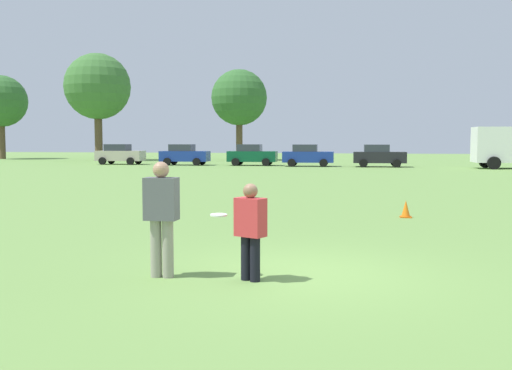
# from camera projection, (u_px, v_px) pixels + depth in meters

# --- Properties ---
(ground_plane) EXTENTS (179.54, 179.54, 0.00)m
(ground_plane) POSITION_uv_depth(u_px,v_px,m) (301.00, 273.00, 9.31)
(ground_plane) COLOR #6B9347
(player_thrower) EXTENTS (0.51, 0.30, 1.81)m
(player_thrower) POSITION_uv_depth(u_px,v_px,m) (162.00, 212.00, 8.99)
(player_thrower) COLOR gray
(player_thrower) RESTS_ON ground
(player_defender) EXTENTS (0.51, 0.42, 1.49)m
(player_defender) POSITION_uv_depth(u_px,v_px,m) (250.00, 227.00, 8.78)
(player_defender) COLOR black
(player_defender) RESTS_ON ground
(frisbee) EXTENTS (0.27, 0.27, 0.04)m
(frisbee) POSITION_uv_depth(u_px,v_px,m) (219.00, 215.00, 9.03)
(frisbee) COLOR white
(traffic_cone) EXTENTS (0.32, 0.32, 0.48)m
(traffic_cone) POSITION_uv_depth(u_px,v_px,m) (406.00, 209.00, 16.10)
(traffic_cone) COLOR #D8590C
(traffic_cone) RESTS_ON ground
(parked_car_near_left) EXTENTS (4.27, 2.36, 1.82)m
(parked_car_near_left) POSITION_uv_depth(u_px,v_px,m) (120.00, 154.00, 52.31)
(parked_car_near_left) COLOR #B7AD99
(parked_car_near_left) RESTS_ON ground
(parked_car_mid_left) EXTENTS (4.27, 2.36, 1.82)m
(parked_car_mid_left) POSITION_uv_depth(u_px,v_px,m) (184.00, 155.00, 50.70)
(parked_car_mid_left) COLOR navy
(parked_car_mid_left) RESTS_ON ground
(parked_car_center) EXTENTS (4.27, 2.36, 1.82)m
(parked_car_center) POSITION_uv_depth(u_px,v_px,m) (252.00, 155.00, 50.01)
(parked_car_center) COLOR #0C4C2D
(parked_car_center) RESTS_ON ground
(parked_car_mid_right) EXTENTS (4.27, 2.36, 1.82)m
(parked_car_mid_right) POSITION_uv_depth(u_px,v_px,m) (308.00, 155.00, 48.26)
(parked_car_mid_right) COLOR navy
(parked_car_mid_right) RESTS_ON ground
(parked_car_near_right) EXTENTS (4.27, 2.36, 1.82)m
(parked_car_near_right) POSITION_uv_depth(u_px,v_px,m) (379.00, 156.00, 47.19)
(parked_car_near_right) COLOR black
(parked_car_near_right) RESTS_ON ground
(tree_west_oak) EXTENTS (6.00, 6.00, 9.74)m
(tree_west_oak) POSITION_uv_depth(u_px,v_px,m) (1.00, 101.00, 67.51)
(tree_west_oak) COLOR brown
(tree_west_oak) RESTS_ON ground
(tree_west_maple) EXTENTS (7.09, 7.09, 11.51)m
(tree_west_maple) POSITION_uv_depth(u_px,v_px,m) (98.00, 87.00, 62.44)
(tree_west_maple) COLOR brown
(tree_west_maple) RESTS_ON ground
(tree_center_elm) EXTENTS (6.07, 6.07, 9.87)m
(tree_center_elm) POSITION_uv_depth(u_px,v_px,m) (239.00, 98.00, 63.00)
(tree_center_elm) COLOR brown
(tree_center_elm) RESTS_ON ground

